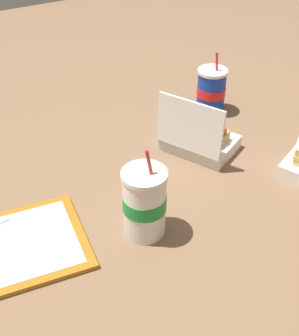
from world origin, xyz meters
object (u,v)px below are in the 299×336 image
(food_tray, at_px, (4,251))
(soda_cup_corner, at_px, (145,203))
(soda_cup_right, at_px, (211,90))
(clamshell_hotdog_front, at_px, (199,138))

(food_tray, distance_m, soda_cup_corner, 0.34)
(food_tray, relative_size, soda_cup_right, 1.92)
(clamshell_hotdog_front, xyz_separation_m, soda_cup_right, (0.17, 0.18, 0.03))
(soda_cup_right, bearing_deg, clamshell_hotdog_front, -134.00)
(food_tray, height_order, soda_cup_corner, soda_cup_corner)
(food_tray, bearing_deg, soda_cup_corner, -17.46)
(food_tray, bearing_deg, soda_cup_right, 20.73)
(food_tray, distance_m, soda_cup_right, 0.85)
(soda_cup_corner, bearing_deg, soda_cup_right, 39.73)
(food_tray, xyz_separation_m, soda_cup_corner, (0.31, -0.10, 0.08))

